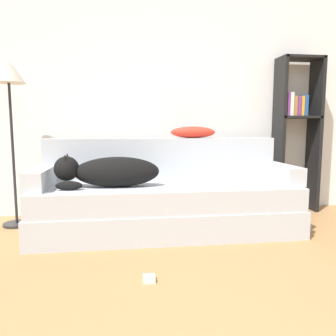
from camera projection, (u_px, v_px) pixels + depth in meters
The scene contains 11 objects.
wall_back at pixel (160, 85), 3.43m from camera, with size 7.71×0.06×2.70m.
couch at pixel (167, 208), 2.86m from camera, with size 2.22×0.81×0.42m.
couch_backrest at pixel (162, 158), 3.14m from camera, with size 2.18×0.15×0.38m.
couch_arm_left at pixel (41, 178), 2.68m from camera, with size 0.15×0.62×0.15m.
couch_arm_right at pixel (280, 173), 2.95m from camera, with size 0.15×0.62×0.15m.
dog at pixel (107, 171), 2.65m from camera, with size 0.84×0.24×0.28m.
laptop at pixel (186, 184), 2.75m from camera, with size 0.32×0.29×0.02m.
throw_pillow at pixel (193, 132), 3.16m from camera, with size 0.44×0.17×0.11m.
bookshelf at pixel (296, 124), 3.49m from camera, with size 0.45×0.26×1.63m.
floor_lamp at pixel (9, 87), 2.89m from camera, with size 0.28×0.28×1.50m.
power_adapter at pixel (149, 279), 1.93m from camera, with size 0.07×0.07×0.03m.
Camera 1 is at (-0.38, -0.54, 0.90)m, focal length 35.00 mm.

